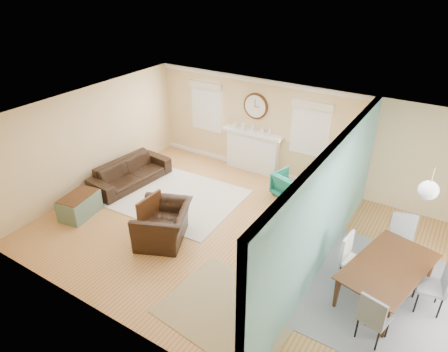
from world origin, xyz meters
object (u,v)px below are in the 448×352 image
Objects in this scene: sofa at (130,173)px; eames_chair at (163,224)px; dining_table at (387,281)px; green_chair at (289,184)px; credenza at (331,205)px.

sofa is 1.84× the size of eames_chair.
dining_table is (4.32, 0.81, -0.06)m from eames_chair.
green_chair is at bearing -61.07° from sofa.
green_chair is at bearing 65.71° from dining_table.
eames_chair is 4.40m from dining_table.
eames_chair is 0.63× the size of dining_table.
sofa is at bearing 98.82° from dining_table.
credenza is (2.72, 2.54, 0.01)m from eames_chair.
green_chair is 3.64m from dining_table.
green_chair is 1.36m from credenza.
credenza is at bearing -72.04° from sofa.
green_chair is 0.44× the size of credenza.
green_chair is at bearing 157.66° from credenza.
credenza is at bearing 108.73° from eames_chair.
eames_chair is 3.39m from green_chair.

